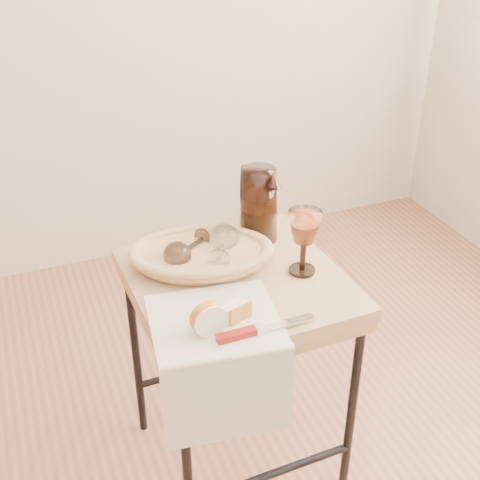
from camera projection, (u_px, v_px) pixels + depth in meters
name	position (u px, v px, depth m)	size (l,w,h in m)	color
side_table	(237.00, 376.00, 1.77)	(0.52, 0.52, 0.66)	brown
tea_towel	(215.00, 321.00, 1.45)	(0.29, 0.26, 0.01)	white
bread_basket	(202.00, 256.00, 1.65)	(0.33, 0.23, 0.05)	#A77E5A
goblet_lying_a	(189.00, 248.00, 1.64)	(0.12, 0.07, 0.07)	brown
goblet_lying_b	(222.00, 247.00, 1.63)	(0.13, 0.08, 0.08)	white
pitcher	(259.00, 204.00, 1.72)	(0.15, 0.23, 0.25)	black
wine_goblet	(304.00, 242.00, 1.58)	(0.08, 0.08, 0.17)	white
apple_half	(207.00, 317.00, 1.39)	(0.08, 0.04, 0.08)	red
apple_wedge	(233.00, 311.00, 1.44)	(0.06, 0.03, 0.04)	#FAF3C6
table_knife	(263.00, 328.00, 1.41)	(0.23, 0.02, 0.02)	silver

